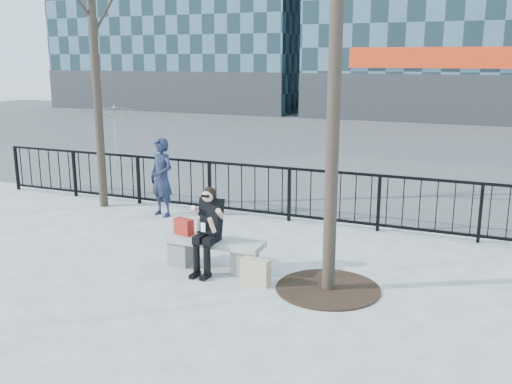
% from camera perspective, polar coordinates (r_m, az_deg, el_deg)
% --- Properties ---
extents(ground, '(120.00, 120.00, 0.00)m').
position_cam_1_polar(ground, '(9.08, -4.33, -7.62)').
color(ground, gray).
rests_on(ground, ground).
extents(street_surface, '(60.00, 23.00, 0.01)m').
position_cam_1_polar(street_surface, '(23.09, 12.91, 4.97)').
color(street_surface, '#474747').
rests_on(street_surface, ground).
extents(railing, '(14.00, 0.06, 1.10)m').
position_cam_1_polar(railing, '(11.55, 2.41, -0.13)').
color(railing, black).
rests_on(railing, ground).
extents(tree_grate, '(1.50, 1.50, 0.02)m').
position_cam_1_polar(tree_grate, '(8.35, 7.21, -9.55)').
color(tree_grate, black).
rests_on(tree_grate, ground).
extents(bench_main, '(1.65, 0.46, 0.49)m').
position_cam_1_polar(bench_main, '(8.98, -4.36, -5.83)').
color(bench_main, slate).
rests_on(bench_main, ground).
extents(seated_woman, '(0.50, 0.64, 1.34)m').
position_cam_1_polar(seated_woman, '(8.73, -4.88, -3.86)').
color(seated_woman, black).
rests_on(seated_woman, ground).
extents(handbag, '(0.34, 0.23, 0.26)m').
position_cam_1_polar(handbag, '(9.14, -7.24, -3.46)').
color(handbag, '#A51C14').
rests_on(handbag, bench_main).
extents(shopping_bag, '(0.44, 0.19, 0.40)m').
position_cam_1_polar(shopping_bag, '(8.37, -0.04, -8.00)').
color(shopping_bag, beige).
rests_on(shopping_bag, ground).
extents(standing_man, '(0.68, 0.54, 1.63)m').
position_cam_1_polar(standing_man, '(11.95, -9.41, 1.44)').
color(standing_man, black).
rests_on(standing_man, ground).
extents(vendor_umbrella, '(2.67, 2.69, 1.89)m').
position_cam_1_polar(vendor_umbrella, '(17.68, -13.91, 5.50)').
color(vendor_umbrella, yellow).
rests_on(vendor_umbrella, ground).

